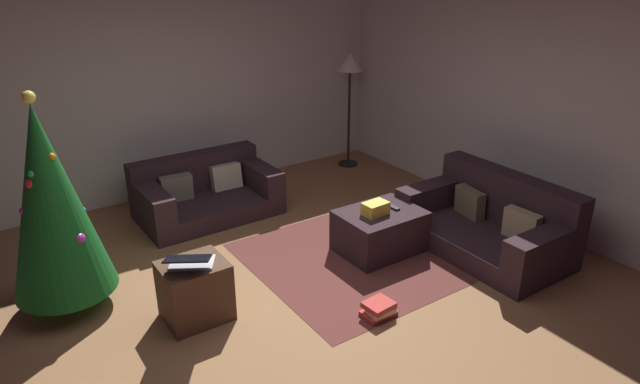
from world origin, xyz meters
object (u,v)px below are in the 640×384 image
(couch_right, at_px, (491,223))
(tv_remote, at_px, (393,207))
(couch_left, at_px, (204,192))
(book_stack, at_px, (379,309))
(gift_box, at_px, (375,208))
(christmas_tree, at_px, (50,202))
(side_table, at_px, (195,291))
(laptop, at_px, (190,261))
(ottoman, at_px, (380,231))
(corner_lamp, at_px, (350,71))

(couch_right, relative_size, tv_remote, 10.42)
(couch_left, distance_m, book_stack, 2.78)
(gift_box, height_order, christmas_tree, christmas_tree)
(book_stack, bearing_deg, side_table, 146.20)
(book_stack, bearing_deg, tv_remote, 44.48)
(couch_left, xyz_separation_m, couch_right, (2.10, -2.45, 0.02))
(laptop, bearing_deg, ottoman, 2.41)
(couch_left, height_order, corner_lamp, corner_lamp)
(tv_remote, bearing_deg, couch_left, 123.59)
(tv_remote, height_order, side_table, side_table)
(couch_left, bearing_deg, tv_remote, 123.64)
(couch_left, bearing_deg, christmas_tree, 32.45)
(gift_box, distance_m, tv_remote, 0.25)
(couch_right, height_order, ottoman, couch_right)
(christmas_tree, bearing_deg, corner_lamp, 20.15)
(couch_right, relative_size, laptop, 3.36)
(couch_right, xyz_separation_m, corner_lamp, (0.30, 2.84, 1.09))
(couch_left, xyz_separation_m, gift_box, (1.03, -1.88, 0.24))
(couch_right, bearing_deg, corner_lamp, -5.84)
(couch_left, relative_size, couch_right, 0.94)
(laptop, distance_m, corner_lamp, 4.14)
(couch_left, bearing_deg, side_table, 64.13)
(couch_right, distance_m, laptop, 3.08)
(christmas_tree, distance_m, corner_lamp, 4.42)
(gift_box, bearing_deg, laptop, -177.97)
(side_table, distance_m, book_stack, 1.54)
(couch_left, xyz_separation_m, ottoman, (1.11, -1.86, -0.04))
(tv_remote, bearing_deg, ottoman, 177.86)
(couch_left, relative_size, tv_remote, 9.79)
(corner_lamp, bearing_deg, ottoman, -119.74)
(side_table, xyz_separation_m, book_stack, (1.27, -0.85, -0.19))
(ottoman, relative_size, corner_lamp, 0.51)
(side_table, height_order, book_stack, side_table)
(ottoman, relative_size, side_table, 1.58)
(ottoman, xyz_separation_m, side_table, (-2.01, -0.04, 0.04))
(couch_left, relative_size, gift_box, 6.25)
(gift_box, xyz_separation_m, corner_lamp, (1.37, 2.26, 0.87))
(couch_right, distance_m, christmas_tree, 4.11)
(book_stack, xyz_separation_m, corner_lamp, (2.03, 3.14, 1.30))
(tv_remote, xyz_separation_m, corner_lamp, (1.13, 2.25, 0.92))
(couch_right, bearing_deg, tv_remote, 54.94)
(laptop, relative_size, corner_lamp, 0.31)
(christmas_tree, bearing_deg, laptop, -45.23)
(ottoman, height_order, side_table, side_table)
(ottoman, distance_m, christmas_tree, 3.04)
(laptop, bearing_deg, gift_box, 2.03)
(tv_remote, distance_m, book_stack, 1.32)
(ottoman, xyz_separation_m, book_stack, (-0.74, -0.89, -0.15))
(couch_left, distance_m, laptop, 2.18)
(christmas_tree, relative_size, corner_lamp, 1.17)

